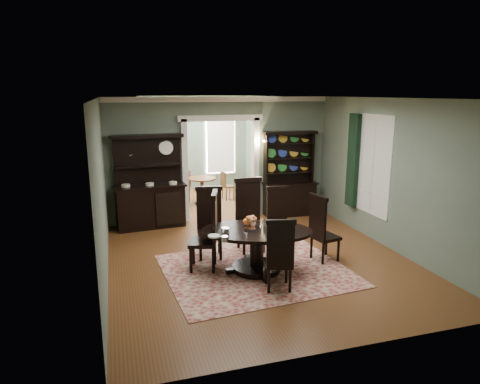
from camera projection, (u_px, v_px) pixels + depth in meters
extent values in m
cube|color=brown|center=(260.00, 261.00, 8.07)|extent=(5.50, 6.00, 0.01)
cube|color=white|center=(262.00, 98.00, 7.39)|extent=(5.50, 6.00, 0.01)
cube|color=slate|center=(102.00, 193.00, 6.97)|extent=(0.01, 6.00, 3.00)
cube|color=slate|center=(391.00, 175.00, 8.49)|extent=(0.01, 6.00, 3.00)
cube|color=slate|center=(347.00, 235.00, 4.93)|extent=(5.50, 0.01, 3.00)
cube|color=slate|center=(145.00, 162.00, 10.02)|extent=(1.85, 0.01, 3.00)
cube|color=slate|center=(289.00, 156.00, 11.04)|extent=(1.85, 0.01, 3.00)
cube|color=slate|center=(220.00, 107.00, 10.25)|extent=(1.80, 0.01, 0.50)
cube|color=silver|center=(220.00, 99.00, 10.16)|extent=(5.50, 0.10, 0.12)
cube|color=brown|center=(207.00, 201.00, 12.51)|extent=(3.50, 3.50, 0.01)
cube|color=white|center=(205.00, 96.00, 11.82)|extent=(3.50, 3.50, 0.01)
cube|color=slate|center=(143.00, 152.00, 11.68)|extent=(0.01, 3.50, 3.00)
cube|color=slate|center=(264.00, 148.00, 12.65)|extent=(0.01, 3.50, 3.00)
cube|color=slate|center=(194.00, 143.00, 13.80)|extent=(3.50, 0.01, 3.00)
cube|color=silver|center=(168.00, 143.00, 13.50)|extent=(1.05, 0.06, 2.20)
cube|color=silver|center=(220.00, 141.00, 13.98)|extent=(1.05, 0.06, 2.20)
cube|color=silver|center=(185.00, 171.00, 10.34)|extent=(0.14, 0.25, 2.50)
cube|color=silver|center=(255.00, 167.00, 10.84)|extent=(0.14, 0.25, 2.50)
cube|color=silver|center=(220.00, 118.00, 10.30)|extent=(2.08, 0.25, 0.14)
cube|color=white|center=(374.00, 165.00, 9.03)|extent=(0.02, 1.10, 2.00)
cube|color=silver|center=(373.00, 165.00, 9.02)|extent=(0.01, 1.22, 2.12)
cube|color=black|center=(353.00, 161.00, 9.64)|extent=(0.10, 0.35, 2.10)
cube|color=#B57B30|center=(258.00, 144.00, 10.64)|extent=(0.08, 0.05, 0.18)
sphere|color=#FFD88C|center=(256.00, 141.00, 10.45)|extent=(0.07, 0.07, 0.07)
sphere|color=#FFD88C|center=(264.00, 141.00, 10.51)|extent=(0.07, 0.07, 0.07)
cube|color=maroon|center=(256.00, 270.00, 7.62)|extent=(3.34, 2.90, 0.01)
ellipsoid|color=black|center=(257.00, 231.00, 7.46)|extent=(2.22, 1.78, 0.05)
cylinder|color=black|center=(257.00, 233.00, 7.47)|extent=(2.27, 2.27, 0.03)
cylinder|color=black|center=(257.00, 250.00, 7.54)|extent=(0.24, 0.24, 0.67)
cylinder|color=black|center=(256.00, 268.00, 7.62)|extent=(0.85, 0.85, 0.10)
cylinder|color=silver|center=(252.00, 228.00, 7.45)|extent=(0.31, 0.31, 0.06)
cube|color=black|center=(210.00, 233.00, 8.14)|extent=(0.55, 0.53, 0.06)
cube|color=black|center=(209.00, 209.00, 8.25)|extent=(0.48, 0.13, 0.81)
cube|color=black|center=(209.00, 188.00, 8.15)|extent=(0.53, 0.16, 0.08)
cylinder|color=black|center=(201.00, 249.00, 7.99)|extent=(0.05, 0.05, 0.48)
cylinder|color=black|center=(221.00, 248.00, 8.03)|extent=(0.05, 0.05, 0.48)
cylinder|color=black|center=(200.00, 242.00, 8.35)|extent=(0.05, 0.05, 0.48)
cylinder|color=black|center=(219.00, 242.00, 8.40)|extent=(0.05, 0.05, 0.48)
cube|color=black|center=(251.00, 226.00, 8.47)|extent=(0.52, 0.50, 0.07)
cube|color=black|center=(248.00, 202.00, 8.58)|extent=(0.52, 0.06, 0.87)
cube|color=black|center=(248.00, 180.00, 8.47)|extent=(0.56, 0.09, 0.09)
cylinder|color=black|center=(244.00, 243.00, 8.28)|extent=(0.06, 0.06, 0.51)
cylinder|color=black|center=(264.00, 241.00, 8.39)|extent=(0.06, 0.06, 0.51)
cylinder|color=black|center=(238.00, 236.00, 8.66)|extent=(0.06, 0.06, 0.51)
cylinder|color=black|center=(257.00, 234.00, 8.77)|extent=(0.06, 0.06, 0.51)
cube|color=black|center=(280.00, 226.00, 8.76)|extent=(0.45, 0.44, 0.06)
cube|color=black|center=(277.00, 206.00, 8.85)|extent=(0.44, 0.07, 0.74)
cube|color=black|center=(277.00, 188.00, 8.76)|extent=(0.47, 0.09, 0.08)
cylinder|color=black|center=(274.00, 239.00, 8.61)|extent=(0.05, 0.05, 0.43)
cylinder|color=black|center=(290.00, 238.00, 8.69)|extent=(0.05, 0.05, 0.43)
cylinder|color=black|center=(269.00, 234.00, 8.93)|extent=(0.05, 0.05, 0.43)
cylinder|color=black|center=(284.00, 233.00, 9.01)|extent=(0.05, 0.05, 0.43)
cube|color=black|center=(203.00, 242.00, 7.58)|extent=(0.61, 0.62, 0.07)
cube|color=black|center=(215.00, 219.00, 7.48)|extent=(0.20, 0.50, 0.85)
cube|color=black|center=(214.00, 195.00, 7.38)|extent=(0.23, 0.54, 0.09)
cylinder|color=black|center=(193.00, 252.00, 7.84)|extent=(0.05, 0.05, 0.50)
cylinder|color=black|center=(191.00, 260.00, 7.45)|extent=(0.05, 0.05, 0.50)
cylinder|color=black|center=(215.00, 252.00, 7.83)|extent=(0.05, 0.05, 0.50)
cylinder|color=black|center=(213.00, 260.00, 7.45)|extent=(0.05, 0.05, 0.50)
cube|color=black|center=(325.00, 237.00, 8.01)|extent=(0.51, 0.53, 0.06)
cube|color=black|center=(318.00, 218.00, 7.83)|extent=(0.13, 0.46, 0.77)
cube|color=black|center=(319.00, 197.00, 7.74)|extent=(0.16, 0.50, 0.08)
cylinder|color=black|center=(338.00, 250.00, 7.99)|extent=(0.05, 0.05, 0.45)
cylinder|color=black|center=(326.00, 244.00, 8.30)|extent=(0.05, 0.05, 0.45)
cylinder|color=black|center=(323.00, 253.00, 7.83)|extent=(0.05, 0.05, 0.45)
cylinder|color=black|center=(311.00, 247.00, 8.14)|extent=(0.05, 0.05, 0.45)
cube|color=black|center=(278.00, 263.00, 6.83)|extent=(0.51, 0.50, 0.06)
cube|color=black|center=(280.00, 245.00, 6.57)|extent=(0.43, 0.14, 0.73)
cube|color=black|center=(281.00, 222.00, 6.48)|extent=(0.47, 0.17, 0.08)
cylinder|color=black|center=(286.00, 271.00, 7.06)|extent=(0.05, 0.05, 0.43)
cylinder|color=black|center=(266.00, 272.00, 7.04)|extent=(0.05, 0.05, 0.43)
cylinder|color=black|center=(290.00, 280.00, 6.73)|extent=(0.05, 0.05, 0.43)
cylinder|color=black|center=(269.00, 281.00, 6.71)|extent=(0.05, 0.05, 0.43)
cube|color=black|center=(151.00, 207.00, 10.00)|extent=(1.59, 0.67, 0.97)
cube|color=black|center=(150.00, 186.00, 9.88)|extent=(1.69, 0.73, 0.05)
cube|color=black|center=(148.00, 160.00, 9.95)|extent=(1.55, 0.22, 1.14)
cube|color=black|center=(148.00, 165.00, 9.89)|extent=(1.52, 0.41, 0.04)
cube|color=black|center=(147.00, 136.00, 9.71)|extent=(1.67, 0.49, 0.08)
cube|color=black|center=(289.00, 199.00, 11.01)|extent=(1.31, 0.51, 0.83)
cube|color=black|center=(290.00, 183.00, 10.91)|extent=(1.40, 0.55, 0.04)
cube|color=black|center=(288.00, 158.00, 10.94)|extent=(1.29, 0.10, 1.25)
cube|color=black|center=(266.00, 159.00, 10.68)|extent=(0.05, 0.24, 1.29)
cube|color=black|center=(312.00, 157.00, 11.02)|extent=(0.05, 0.24, 1.29)
cube|color=black|center=(290.00, 133.00, 10.69)|extent=(1.39, 0.34, 0.07)
cube|color=black|center=(289.00, 172.00, 10.93)|extent=(1.30, 0.28, 0.03)
cube|color=black|center=(289.00, 158.00, 10.85)|extent=(1.30, 0.28, 0.03)
cube|color=black|center=(290.00, 144.00, 10.77)|extent=(1.30, 0.28, 0.03)
cylinder|color=brown|center=(202.00, 179.00, 12.08)|extent=(0.80, 0.80, 0.04)
cylinder|color=brown|center=(202.00, 191.00, 12.16)|extent=(0.10, 0.10, 0.70)
cylinder|color=brown|center=(202.00, 202.00, 12.24)|extent=(0.44, 0.44, 0.06)
cylinder|color=brown|center=(183.00, 187.00, 12.26)|extent=(0.39, 0.39, 0.04)
cube|color=brown|center=(189.00, 179.00, 12.18)|extent=(0.18, 0.33, 0.49)
cylinder|color=brown|center=(180.00, 194.00, 12.47)|extent=(0.04, 0.04, 0.44)
cylinder|color=brown|center=(177.00, 196.00, 12.20)|extent=(0.04, 0.04, 0.44)
cylinder|color=brown|center=(189.00, 194.00, 12.43)|extent=(0.04, 0.04, 0.44)
cylinder|color=brown|center=(187.00, 196.00, 12.16)|extent=(0.04, 0.04, 0.44)
cylinder|color=brown|center=(228.00, 186.00, 12.61)|extent=(0.36, 0.36, 0.04)
cube|color=brown|center=(223.00, 179.00, 12.48)|extent=(0.10, 0.32, 0.44)
cylinder|color=brown|center=(234.00, 193.00, 12.61)|extent=(0.03, 0.03, 0.40)
cylinder|color=brown|center=(230.00, 191.00, 12.82)|extent=(0.03, 0.03, 0.40)
cylinder|color=brown|center=(226.00, 194.00, 12.49)|extent=(0.03, 0.03, 0.40)
cylinder|color=brown|center=(222.00, 192.00, 12.70)|extent=(0.03, 0.03, 0.40)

